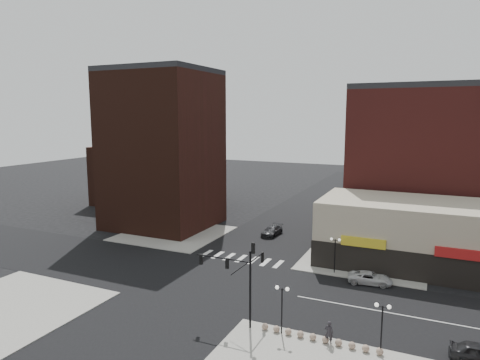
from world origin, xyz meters
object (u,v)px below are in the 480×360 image
at_px(street_lamp_ne, 335,246).
at_px(pedestrian, 329,332).
at_px(street_lamp_se_b, 382,316).
at_px(traffic_signal, 242,271).
at_px(white_suv, 370,278).
at_px(dark_sedan_north, 272,231).
at_px(street_lamp_se_a, 282,298).

bearing_deg(street_lamp_ne, pedestrian, -79.39).
relative_size(street_lamp_se_b, street_lamp_ne, 1.00).
relative_size(traffic_signal, white_suv, 1.64).
height_order(dark_sedan_north, pedestrian, pedestrian).
xyz_separation_m(street_lamp_se_b, white_suv, (-2.76, 14.50, -2.63)).
height_order(traffic_signal, street_lamp_se_a, traffic_signal).
bearing_deg(white_suv, street_lamp_ne, 63.14).
bearing_deg(street_lamp_se_a, street_lamp_se_b, 0.00).
bearing_deg(dark_sedan_north, pedestrian, -57.64).
height_order(street_lamp_ne, pedestrian, street_lamp_ne).
xyz_separation_m(street_lamp_se_b, street_lamp_ne, (-7.00, 16.00, 0.00)).
distance_m(street_lamp_se_a, white_suv, 15.64).
height_order(street_lamp_se_b, pedestrian, street_lamp_se_b).
bearing_deg(street_lamp_ne, street_lamp_se_a, -93.58).
xyz_separation_m(traffic_signal, dark_sedan_north, (-7.47, 27.89, -4.24)).
relative_size(street_lamp_ne, white_suv, 0.88).
bearing_deg(traffic_signal, street_lamp_se_b, -0.82).
bearing_deg(dark_sedan_north, street_lamp_se_b, -51.70).
bearing_deg(white_suv, dark_sedan_north, 43.17).
height_order(white_suv, pedestrian, pedestrian).
bearing_deg(street_lamp_se_b, dark_sedan_north, 124.43).
bearing_deg(street_lamp_se_b, white_suv, 100.79).
distance_m(traffic_signal, street_lamp_ne, 16.62).
bearing_deg(dark_sedan_north, traffic_signal, -71.14).
height_order(white_suv, dark_sedan_north, dark_sedan_north).
bearing_deg(white_suv, pedestrian, 167.75).
bearing_deg(pedestrian, white_suv, -104.80).
relative_size(street_lamp_se_a, white_suv, 0.88).
relative_size(traffic_signal, street_lamp_se_b, 1.87).
distance_m(street_lamp_se_a, street_lamp_se_b, 8.00).
xyz_separation_m(traffic_signal, white_suv, (9.00, 14.33, -4.30)).
relative_size(street_lamp_se_a, street_lamp_se_b, 1.00).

